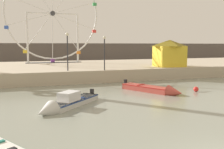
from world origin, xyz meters
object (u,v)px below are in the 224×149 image
motorboat_pale_grey (65,104)px  promenade_lamp_near (67,46)px  mooring_buoy_orange (196,89)px  motorboat_faded_red (155,89)px  carnival_booth_yellow_awning (169,53)px  ferris_wheel_white_frame (53,15)px  promenade_lamp_far (104,48)px

motorboat_pale_grey → promenade_lamp_near: 11.33m
mooring_buoy_orange → motorboat_pale_grey: bearing=-169.5°
motorboat_faded_red → promenade_lamp_near: size_ratio=1.43×
motorboat_pale_grey → carnival_booth_yellow_awning: bearing=173.7°
motorboat_pale_grey → mooring_buoy_orange: (11.60, 2.14, -0.06)m
carnival_booth_yellow_awning → promenade_lamp_near: size_ratio=0.97×
motorboat_faded_red → carnival_booth_yellow_awning: 11.51m
motorboat_faded_red → carnival_booth_yellow_awning: bearing=115.6°
motorboat_pale_grey → motorboat_faded_red: size_ratio=0.87×
motorboat_faded_red → ferris_wheel_white_frame: size_ratio=0.40×
motorboat_faded_red → motorboat_pale_grey: bearing=-96.5°
ferris_wheel_white_frame → promenade_lamp_far: size_ratio=3.94×
carnival_booth_yellow_awning → motorboat_faded_red: bearing=-125.5°
motorboat_faded_red → mooring_buoy_orange: 3.63m
carnival_booth_yellow_awning → promenade_lamp_near: 12.99m
promenade_lamp_far → mooring_buoy_orange: (5.78, -7.89, -3.51)m
motorboat_pale_grey → promenade_lamp_far: (5.81, 10.03, 3.45)m
ferris_wheel_white_frame → carnival_booth_yellow_awning: size_ratio=3.74×
motorboat_faded_red → ferris_wheel_white_frame: ferris_wheel_white_frame is taller
motorboat_pale_grey → ferris_wheel_white_frame: size_ratio=0.34×
ferris_wheel_white_frame → promenade_lamp_near: ferris_wheel_white_frame is taller
ferris_wheel_white_frame → promenade_lamp_far: (3.76, -13.74, -4.77)m
promenade_lamp_near → mooring_buoy_orange: promenade_lamp_near is taller
motorboat_pale_grey → promenade_lamp_near: promenade_lamp_near is taller
motorboat_pale_grey → ferris_wheel_white_frame: ferris_wheel_white_frame is taller
motorboat_pale_grey → mooring_buoy_orange: 11.79m
ferris_wheel_white_frame → carnival_booth_yellow_awning: bearing=-42.9°
carnival_booth_yellow_awning → motorboat_pale_grey: bearing=-139.4°
carnival_booth_yellow_awning → promenade_lamp_far: (-9.05, -1.82, 0.67)m
ferris_wheel_white_frame → carnival_booth_yellow_awning: (12.81, -11.92, -5.44)m
motorboat_pale_grey → promenade_lamp_far: 12.10m
motorboat_pale_grey → motorboat_faded_red: (8.07, 2.99, -0.02)m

